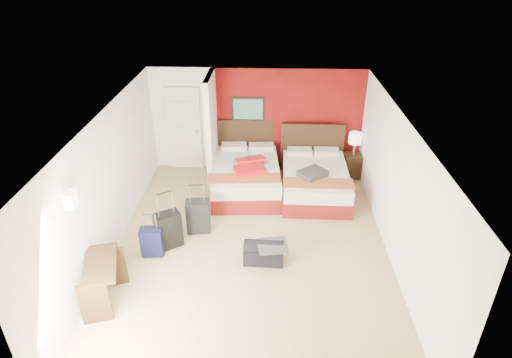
{
  "coord_description": "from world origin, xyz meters",
  "views": [
    {
      "loc": [
        0.32,
        -6.4,
        4.96
      ],
      "look_at": [
        0.07,
        0.8,
        1.0
      ],
      "focal_mm": 30.2,
      "sensor_mm": 36.0,
      "label": 1
    }
  ],
  "objects_px": {
    "red_suitcase_open": "(250,165)",
    "suitcase_black": "(169,231)",
    "duffel_bag": "(264,253)",
    "suitcase_navy": "(152,243)",
    "table_lamp": "(355,144)",
    "suitcase_charcoal": "(198,217)",
    "bed_left": "(246,178)",
    "nightstand": "(352,165)",
    "desk": "(104,283)",
    "bed_right": "(315,182)"
  },
  "relations": [
    {
      "from": "bed_right",
      "to": "suitcase_black",
      "type": "relative_size",
      "value": 2.98
    },
    {
      "from": "suitcase_charcoal",
      "to": "duffel_bag",
      "type": "bearing_deg",
      "value": -39.92
    },
    {
      "from": "bed_left",
      "to": "bed_right",
      "type": "xyz_separation_m",
      "value": [
        1.54,
        -0.14,
        -0.01
      ]
    },
    {
      "from": "red_suitcase_open",
      "to": "suitcase_black",
      "type": "distance_m",
      "value": 2.49
    },
    {
      "from": "duffel_bag",
      "to": "nightstand",
      "type": "bearing_deg",
      "value": 60.16
    },
    {
      "from": "red_suitcase_open",
      "to": "suitcase_navy",
      "type": "relative_size",
      "value": 1.65
    },
    {
      "from": "red_suitcase_open",
      "to": "suitcase_black",
      "type": "bearing_deg",
      "value": -143.22
    },
    {
      "from": "nightstand",
      "to": "suitcase_navy",
      "type": "distance_m",
      "value": 5.12
    },
    {
      "from": "suitcase_black",
      "to": "duffel_bag",
      "type": "bearing_deg",
      "value": -44.77
    },
    {
      "from": "nightstand",
      "to": "red_suitcase_open",
      "type": "bearing_deg",
      "value": -165.36
    },
    {
      "from": "table_lamp",
      "to": "nightstand",
      "type": "bearing_deg",
      "value": 0.0
    },
    {
      "from": "bed_left",
      "to": "suitcase_charcoal",
      "type": "height_order",
      "value": "suitcase_charcoal"
    },
    {
      "from": "table_lamp",
      "to": "suitcase_charcoal",
      "type": "distance_m",
      "value": 4.13
    },
    {
      "from": "bed_left",
      "to": "nightstand",
      "type": "xyz_separation_m",
      "value": [
        2.5,
        0.74,
        -0.03
      ]
    },
    {
      "from": "bed_left",
      "to": "nightstand",
      "type": "relative_size",
      "value": 3.67
    },
    {
      "from": "bed_right",
      "to": "suitcase_charcoal",
      "type": "bearing_deg",
      "value": -146.57
    },
    {
      "from": "bed_right",
      "to": "duffel_bag",
      "type": "height_order",
      "value": "bed_right"
    },
    {
      "from": "nightstand",
      "to": "bed_right",
      "type": "bearing_deg",
      "value": -142.31
    },
    {
      "from": "red_suitcase_open",
      "to": "table_lamp",
      "type": "relative_size",
      "value": 1.63
    },
    {
      "from": "table_lamp",
      "to": "suitcase_charcoal",
      "type": "height_order",
      "value": "table_lamp"
    },
    {
      "from": "bed_left",
      "to": "suitcase_black",
      "type": "bearing_deg",
      "value": -125.11
    },
    {
      "from": "duffel_bag",
      "to": "suitcase_navy",
      "type": "bearing_deg",
      "value": 179.56
    },
    {
      "from": "bed_left",
      "to": "suitcase_black",
      "type": "relative_size",
      "value": 3.1
    },
    {
      "from": "bed_right",
      "to": "suitcase_charcoal",
      "type": "relative_size",
      "value": 3.11
    },
    {
      "from": "suitcase_navy",
      "to": "suitcase_black",
      "type": "bearing_deg",
      "value": 45.36
    },
    {
      "from": "desk",
      "to": "nightstand",
      "type": "bearing_deg",
      "value": 27.0
    },
    {
      "from": "bed_left",
      "to": "suitcase_navy",
      "type": "xyz_separation_m",
      "value": [
        -1.54,
        -2.4,
        -0.05
      ]
    },
    {
      "from": "bed_right",
      "to": "nightstand",
      "type": "bearing_deg",
      "value": 43.35
    },
    {
      "from": "suitcase_navy",
      "to": "duffel_bag",
      "type": "distance_m",
      "value": 2.0
    },
    {
      "from": "table_lamp",
      "to": "suitcase_black",
      "type": "xyz_separation_m",
      "value": [
        -3.8,
        -2.87,
        -0.51
      ]
    },
    {
      "from": "nightstand",
      "to": "suitcase_black",
      "type": "bearing_deg",
      "value": -147.59
    },
    {
      "from": "table_lamp",
      "to": "suitcase_charcoal",
      "type": "relative_size",
      "value": 0.83
    },
    {
      "from": "red_suitcase_open",
      "to": "suitcase_navy",
      "type": "distance_m",
      "value": 2.86
    },
    {
      "from": "red_suitcase_open",
      "to": "nightstand",
      "type": "xyz_separation_m",
      "value": [
        2.4,
        0.84,
        -0.4
      ]
    },
    {
      "from": "suitcase_black",
      "to": "red_suitcase_open",
      "type": "bearing_deg",
      "value": 22.62
    },
    {
      "from": "bed_left",
      "to": "red_suitcase_open",
      "type": "xyz_separation_m",
      "value": [
        0.1,
        -0.1,
        0.37
      ]
    },
    {
      "from": "bed_right",
      "to": "table_lamp",
      "type": "xyz_separation_m",
      "value": [
        0.96,
        0.88,
        0.54
      ]
    },
    {
      "from": "red_suitcase_open",
      "to": "nightstand",
      "type": "distance_m",
      "value": 2.58
    },
    {
      "from": "bed_right",
      "to": "suitcase_charcoal",
      "type": "height_order",
      "value": "suitcase_charcoal"
    },
    {
      "from": "table_lamp",
      "to": "bed_left",
      "type": "bearing_deg",
      "value": -163.49
    },
    {
      "from": "suitcase_charcoal",
      "to": "duffel_bag",
      "type": "relative_size",
      "value": 0.95
    },
    {
      "from": "red_suitcase_open",
      "to": "desk",
      "type": "relative_size",
      "value": 0.94
    },
    {
      "from": "red_suitcase_open",
      "to": "suitcase_navy",
      "type": "xyz_separation_m",
      "value": [
        -1.64,
        -2.3,
        -0.42
      ]
    },
    {
      "from": "suitcase_black",
      "to": "suitcase_navy",
      "type": "bearing_deg",
      "value": -164.84
    },
    {
      "from": "duffel_bag",
      "to": "table_lamp",
      "type": "bearing_deg",
      "value": 60.16
    },
    {
      "from": "bed_left",
      "to": "suitcase_navy",
      "type": "bearing_deg",
      "value": -126.45
    },
    {
      "from": "bed_right",
      "to": "table_lamp",
      "type": "distance_m",
      "value": 1.41
    },
    {
      "from": "desk",
      "to": "suitcase_black",
      "type": "bearing_deg",
      "value": 47.82
    },
    {
      "from": "suitcase_charcoal",
      "to": "suitcase_navy",
      "type": "distance_m",
      "value": 1.04
    },
    {
      "from": "bed_left",
      "to": "table_lamp",
      "type": "relative_size",
      "value": 3.92
    }
  ]
}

